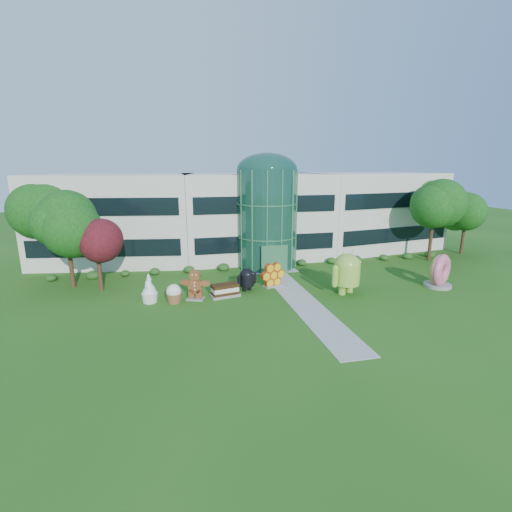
{
  "coord_description": "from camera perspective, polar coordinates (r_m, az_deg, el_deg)",
  "views": [
    {
      "loc": [
        -9.6,
        -24.24,
        10.17
      ],
      "look_at": [
        -2.51,
        6.0,
        2.6
      ],
      "focal_mm": 26.0,
      "sensor_mm": 36.0,
      "label": 1
    }
  ],
  "objects": [
    {
      "name": "ground",
      "position": [
        27.98,
        7.9,
        -7.75
      ],
      "size": [
        140.0,
        140.0,
        0.0
      ],
      "primitive_type": "plane",
      "color": "#215114",
      "rests_on": "ground"
    },
    {
      "name": "android_black",
      "position": [
        30.88,
        -1.43,
        -3.36
      ],
      "size": [
        2.33,
        2.02,
        2.23
      ],
      "primitive_type": null,
      "rotation": [
        0.0,
        0.0,
        0.43
      ],
      "color": "black",
      "rests_on": "ground"
    },
    {
      "name": "gingerbread",
      "position": [
        29.19,
        -9.35,
        -4.36
      ],
      "size": [
        2.82,
        1.9,
        2.43
      ],
      "primitive_type": null,
      "rotation": [
        0.0,
        0.0,
        -0.37
      ],
      "color": "brown",
      "rests_on": "ground"
    },
    {
      "name": "building",
      "position": [
        43.66,
        -0.39,
        6.44
      ],
      "size": [
        46.0,
        15.0,
        9.3
      ],
      "primitive_type": null,
      "color": "beige",
      "rests_on": "ground"
    },
    {
      "name": "ice_cream_sandwich",
      "position": [
        29.77,
        -4.8,
        -5.28
      ],
      "size": [
        2.5,
        1.61,
        1.03
      ],
      "primitive_type": null,
      "rotation": [
        0.0,
        0.0,
        0.21
      ],
      "color": "black",
      "rests_on": "ground"
    },
    {
      "name": "honeycomb",
      "position": [
        31.97,
        2.59,
        -3.06
      ],
      "size": [
        2.59,
        1.63,
        1.91
      ],
      "primitive_type": null,
      "rotation": [
        0.0,
        0.0,
        0.34
      ],
      "color": "yellow",
      "rests_on": "ground"
    },
    {
      "name": "cupcake",
      "position": [
        28.99,
        -12.51,
        -5.64
      ],
      "size": [
        1.39,
        1.39,
        1.46
      ],
      "primitive_type": null,
      "rotation": [
        0.0,
        0.0,
        -0.15
      ],
      "color": "white",
      "rests_on": "ground"
    },
    {
      "name": "atrium",
      "position": [
        37.85,
        1.63,
        5.69
      ],
      "size": [
        6.0,
        6.0,
        9.8
      ],
      "primitive_type": "cylinder",
      "color": "#194738",
      "rests_on": "ground"
    },
    {
      "name": "walkway",
      "position": [
        29.72,
        6.52,
        -6.36
      ],
      "size": [
        2.4,
        20.0,
        0.04
      ],
      "primitive_type": "cube",
      "color": "#9E9E93",
      "rests_on": "ground"
    },
    {
      "name": "trees_backdrop",
      "position": [
        38.91,
        1.25,
        4.87
      ],
      "size": [
        52.0,
        8.0,
        8.4
      ],
      "primitive_type": null,
      "color": "#124310",
      "rests_on": "ground"
    },
    {
      "name": "android_green",
      "position": [
        30.91,
        13.8,
        -2.12
      ],
      "size": [
        4.09,
        3.52,
        3.91
      ],
      "primitive_type": null,
      "rotation": [
        0.0,
        0.0,
        0.43
      ],
      "color": "#95C63F",
      "rests_on": "ground"
    },
    {
      "name": "froyo",
      "position": [
        29.4,
        -16.11,
        -4.78
      ],
      "size": [
        1.73,
        1.73,
        2.25
      ],
      "primitive_type": null,
      "rotation": [
        0.0,
        0.0,
        0.42
      ],
      "color": "white",
      "rests_on": "ground"
    },
    {
      "name": "tree_red",
      "position": [
        33.07,
        -23.13,
        0.06
      ],
      "size": [
        4.0,
        4.0,
        6.0
      ],
      "primitive_type": null,
      "color": "#3F0C14",
      "rests_on": "ground"
    },
    {
      "name": "donut",
      "position": [
        35.41,
        26.35,
        -1.99
      ],
      "size": [
        3.12,
        2.56,
        2.93
      ],
      "primitive_type": null,
      "rotation": [
        0.0,
        0.0,
        0.51
      ],
      "color": "#D45075",
      "rests_on": "ground"
    }
  ]
}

